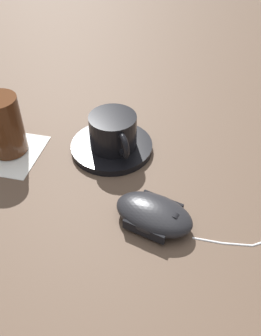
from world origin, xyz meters
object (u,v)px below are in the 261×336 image
(coffee_cup, at_px, (113,132))
(drinking_glass, at_px, (3,125))
(computer_mouse, at_px, (154,214))
(saucer, at_px, (112,147))

(coffee_cup, bearing_deg, drinking_glass, -100.28)
(coffee_cup, distance_m, drinking_glass, 0.18)
(coffee_cup, relative_size, drinking_glass, 1.05)
(computer_mouse, bearing_deg, drinking_glass, -133.26)
(saucer, height_order, coffee_cup, coffee_cup)
(saucer, relative_size, drinking_glass, 1.39)
(computer_mouse, relative_size, drinking_glass, 1.30)
(coffee_cup, height_order, drinking_glass, drinking_glass)
(coffee_cup, bearing_deg, computer_mouse, 11.25)
(saucer, height_order, computer_mouse, computer_mouse)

